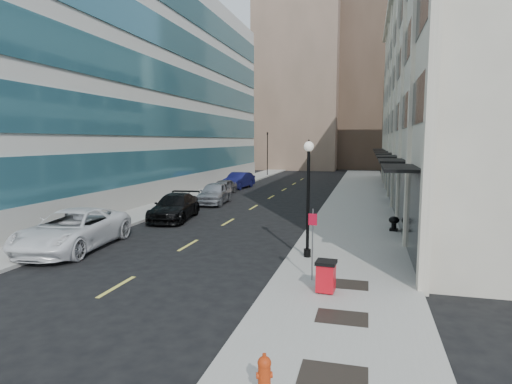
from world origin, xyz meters
The scene contains 24 objects.
ground centered at (0.00, 0.00, 0.00)m, with size 160.00×160.00×0.00m, color black.
sidewalk_right centered at (7.50, 20.00, 0.07)m, with size 5.00×80.00×0.15m, color gray.
sidewalk_left centered at (-6.50, 20.00, 0.07)m, with size 3.00×80.00×0.15m, color gray.
building_right centered at (16.94, 26.99, 8.99)m, with size 15.30×46.50×18.25m.
building_left centered at (-15.95, 27.00, 9.99)m, with size 16.14×46.00×20.00m.
skyline_tan_near centered at (-4.00, 68.00, 14.00)m, with size 14.00×18.00×28.00m, color #8B6F5B.
skyline_brown centered at (8.00, 72.00, 17.00)m, with size 12.00×16.00×34.00m, color brown.
skyline_tan_far centered at (-14.00, 78.00, 11.00)m, with size 12.00×14.00×22.00m, color #8B6F5B.
skyline_stone centered at (18.00, 66.00, 10.00)m, with size 10.00×14.00×20.00m, color beige.
grate_near centered at (7.60, -2.00, 0.15)m, with size 1.40×1.00×0.01m, color black.
grate_mid centered at (7.60, 1.00, 0.15)m, with size 1.40×1.00×0.01m, color black.
grate_far centered at (7.60, 3.80, 0.15)m, with size 1.40×1.00×0.01m, color black.
road_centerline centered at (0.00, 17.00, 0.01)m, with size 0.15×68.20×0.01m.
traffic_signal centered at (-5.50, 48.00, 5.72)m, with size 0.66×0.66×6.98m.
car_white_van centered at (-4.80, 6.00, 0.90)m, with size 2.99×6.48×1.80m, color white.
car_black_pickup centered at (-3.53, 14.00, 0.80)m, with size 2.23×5.48×1.59m, color black.
car_silver_sedan centered at (-3.44, 21.00, 0.85)m, with size 2.00×4.97×1.69m, color #A0A2A8.
car_blue_sedan centered at (-4.80, 31.86, 0.83)m, with size 1.75×5.02×1.65m, color #15164F.
car_grey_sedan centered at (-4.80, 27.00, 0.68)m, with size 1.61×4.00×1.36m, color slate.
fire_hydrant centered at (6.40, -3.07, 0.57)m, with size 0.35×0.35×0.86m.
trash_bin centered at (6.98, 2.87, 0.70)m, with size 0.68×0.73×1.03m.
lamppost centered at (5.83, 6.88, 3.01)m, with size 0.41×0.41×4.88m.
sign_post centered at (6.40, 3.94, 1.75)m, with size 0.29×0.07×2.50m.
urn_planter centered at (9.60, 13.20, 0.62)m, with size 0.56×0.56×0.78m.
Camera 1 is at (8.16, -10.39, 4.95)m, focal length 30.00 mm.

